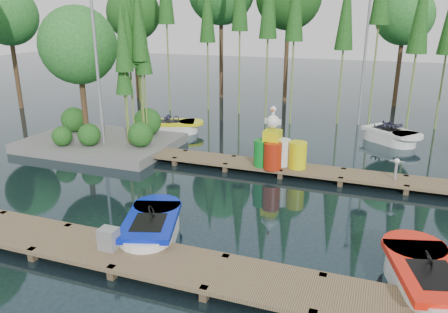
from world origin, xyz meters
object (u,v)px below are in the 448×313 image
(boat_blue, at_px, (152,229))
(boat_red, at_px, (427,281))
(utility_cabinet, at_px, (109,239))
(yellow_barrel, at_px, (298,155))
(drum_cluster, at_px, (272,149))
(island, at_px, (93,71))
(boat_yellow_far, at_px, (174,127))

(boat_blue, height_order, boat_red, boat_red)
(utility_cabinet, height_order, yellow_barrel, yellow_barrel)
(boat_blue, relative_size, drum_cluster, 1.42)
(utility_cabinet, relative_size, yellow_barrel, 0.54)
(drum_cluster, bearing_deg, yellow_barrel, 10.27)
(island, relative_size, boat_yellow_far, 2.34)
(boat_red, distance_m, utility_cabinet, 6.88)
(boat_yellow_far, relative_size, utility_cabinet, 5.73)
(boat_blue, distance_m, boat_red, 6.38)
(island, bearing_deg, drum_cluster, -6.82)
(boat_red, height_order, utility_cabinet, boat_red)
(utility_cabinet, xyz_separation_m, drum_cluster, (2.10, 6.84, 0.38))
(boat_blue, bearing_deg, yellow_barrel, 48.15)
(boat_blue, height_order, boat_yellow_far, boat_yellow_far)
(utility_cabinet, xyz_separation_m, yellow_barrel, (2.96, 7.00, 0.21))
(boat_blue, height_order, utility_cabinet, boat_blue)
(island, distance_m, boat_red, 14.55)
(boat_red, bearing_deg, yellow_barrel, 107.56)
(utility_cabinet, height_order, drum_cluster, drum_cluster)
(island, xyz_separation_m, drum_cluster, (7.93, -0.95, -2.25))
(boat_red, relative_size, boat_yellow_far, 1.12)
(boat_blue, relative_size, boat_red, 0.94)
(boat_yellow_far, height_order, utility_cabinet, boat_yellow_far)
(yellow_barrel, bearing_deg, boat_yellow_far, 150.30)
(boat_red, relative_size, utility_cabinet, 6.40)
(island, relative_size, drum_cluster, 3.15)
(boat_blue, relative_size, utility_cabinet, 6.04)
(boat_red, height_order, yellow_barrel, yellow_barrel)
(yellow_barrel, distance_m, drum_cluster, 0.90)
(island, relative_size, boat_blue, 2.22)
(boat_blue, distance_m, boat_yellow_far, 10.43)
(island, distance_m, boat_yellow_far, 4.69)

